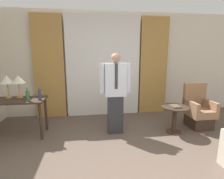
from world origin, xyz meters
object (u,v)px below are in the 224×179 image
at_px(bottle_near_edge, 40,95).
at_px(armchair, 198,111).
at_px(side_table, 175,115).
at_px(book, 175,106).
at_px(person, 115,91).
at_px(table_lamp_right, 18,80).
at_px(bottle_by_lamp, 28,96).
at_px(desk, 12,105).
at_px(table_lamp_left, 7,80).

relative_size(bottle_near_edge, armchair, 0.25).
bearing_deg(side_table, book, -121.38).
height_order(person, book, person).
relative_size(table_lamp_right, book, 1.94).
bearing_deg(person, table_lamp_right, 172.30).
distance_m(bottle_near_edge, side_table, 2.73).
relative_size(table_lamp_right, person, 0.28).
relative_size(bottle_near_edge, book, 1.06).
bearing_deg(bottle_by_lamp, bottle_near_edge, 14.90).
distance_m(desk, person, 2.03).
height_order(table_lamp_left, side_table, table_lamp_left).
relative_size(person, book, 7.02).
bearing_deg(book, armchair, 19.77).
relative_size(bottle_by_lamp, armchair, 0.26).
distance_m(bottle_by_lamp, book, 2.88).
xyz_separation_m(table_lamp_left, armchair, (4.02, -0.20, -0.76)).
bearing_deg(table_lamp_left, desk, -53.36).
distance_m(bottle_by_lamp, armchair, 3.60).
xyz_separation_m(person, armchair, (1.90, 0.05, -0.54)).
relative_size(person, side_table, 2.90).
xyz_separation_m(bottle_by_lamp, person, (1.66, 0.05, 0.03)).
bearing_deg(bottle_near_edge, armchair, 0.81).
height_order(bottle_by_lamp, armchair, bottle_by_lamp).
relative_size(desk, person, 0.76).
height_order(armchair, book, armchair).
bearing_deg(side_table, armchair, 18.43).
relative_size(side_table, book, 2.42).
bearing_deg(book, table_lamp_left, 172.20).
bearing_deg(bottle_near_edge, desk, 168.66).
bearing_deg(armchair, table_lamp_right, 176.94).
distance_m(table_lamp_left, armchair, 4.10).
xyz_separation_m(table_lamp_left, bottle_near_edge, (0.66, -0.25, -0.25)).
bearing_deg(person, armchair, 1.63).
bearing_deg(bottle_by_lamp, table_lamp_left, 146.36).
relative_size(desk, bottle_by_lamp, 4.90).
relative_size(table_lamp_left, person, 0.28).
xyz_separation_m(desk, table_lamp_right, (0.11, 0.14, 0.47)).
height_order(bottle_near_edge, person, person).
bearing_deg(desk, armchair, -0.91).
xyz_separation_m(table_lamp_right, bottle_by_lamp, (0.25, -0.30, -0.25)).
bearing_deg(bottle_by_lamp, person, 1.60).
xyz_separation_m(bottle_by_lamp, book, (2.87, -0.15, -0.28)).
height_order(table_lamp_left, person, person).
bearing_deg(desk, person, -3.32).
height_order(desk, bottle_near_edge, bottle_near_edge).
bearing_deg(table_lamp_left, bottle_near_edge, -21.00).
distance_m(table_lamp_left, bottle_by_lamp, 0.60).
bearing_deg(desk, side_table, -5.14).
height_order(bottle_near_edge, bottle_by_lamp, bottle_by_lamp).
distance_m(armchair, side_table, 0.72).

